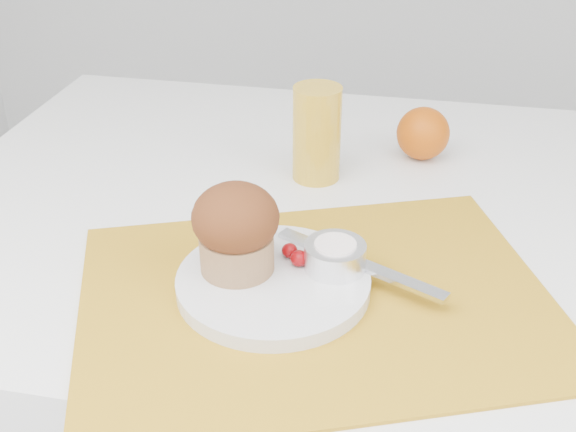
% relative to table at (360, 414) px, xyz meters
% --- Properties ---
extents(table, '(1.20, 0.80, 0.75)m').
position_rel_table_xyz_m(table, '(0.00, 0.00, 0.00)').
color(table, white).
rests_on(table, ground).
extents(placemat, '(0.60, 0.52, 0.00)m').
position_rel_table_xyz_m(placemat, '(-0.04, -0.21, 0.38)').
color(placemat, '#BF891A').
rests_on(placemat, table).
extents(plate, '(0.25, 0.25, 0.02)m').
position_rel_table_xyz_m(plate, '(-0.09, -0.21, 0.39)').
color(plate, silver).
rests_on(plate, placemat).
extents(ramekin, '(0.08, 0.08, 0.03)m').
position_rel_table_xyz_m(ramekin, '(-0.03, -0.18, 0.41)').
color(ramekin, white).
rests_on(ramekin, plate).
extents(cream, '(0.06, 0.06, 0.01)m').
position_rel_table_xyz_m(cream, '(-0.03, -0.18, 0.43)').
color(cream, white).
rests_on(cream, ramekin).
extents(raspberry_near, '(0.02, 0.02, 0.02)m').
position_rel_table_xyz_m(raspberry_near, '(-0.08, -0.16, 0.40)').
color(raspberry_near, '#620205').
rests_on(raspberry_near, plate).
extents(raspberry_far, '(0.02, 0.02, 0.02)m').
position_rel_table_xyz_m(raspberry_far, '(-0.07, -0.18, 0.41)').
color(raspberry_far, '#620205').
rests_on(raspberry_far, plate).
extents(butter_knife, '(0.20, 0.11, 0.01)m').
position_rel_table_xyz_m(butter_knife, '(-0.00, -0.17, 0.40)').
color(butter_knife, silver).
rests_on(butter_knife, plate).
extents(orange, '(0.08, 0.08, 0.08)m').
position_rel_table_xyz_m(orange, '(0.05, 0.16, 0.41)').
color(orange, '#C45106').
rests_on(orange, table).
extents(juice_glass, '(0.07, 0.07, 0.13)m').
position_rel_table_xyz_m(juice_glass, '(-0.09, 0.07, 0.44)').
color(juice_glass, gold).
rests_on(juice_glass, table).
extents(muffin, '(0.10, 0.10, 0.10)m').
position_rel_table_xyz_m(muffin, '(-0.13, -0.20, 0.45)').
color(muffin, '#A87B51').
rests_on(muffin, plate).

